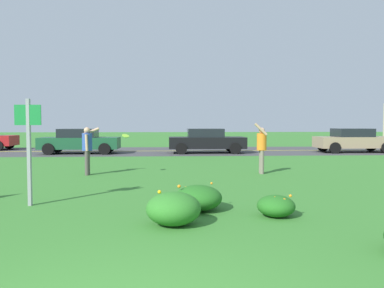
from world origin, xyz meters
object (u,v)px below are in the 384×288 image
person_thrower_blue_shirt (87,146)px  person_catcher_orange_shirt (262,146)px  car_black_center_right (207,141)px  frisbee_lime (126,136)px  car_dark_green_center_left (80,141)px  sign_post_near_path (29,141)px  car_tan_rightmost (353,140)px

person_thrower_blue_shirt → person_catcher_orange_shirt: 6.08m
person_thrower_blue_shirt → car_black_center_right: person_thrower_blue_shirt is taller
frisbee_lime → car_black_center_right: car_black_center_right is taller
car_dark_green_center_left → car_black_center_right: (7.43, 0.00, 0.00)m
person_thrower_blue_shirt → frisbee_lime: size_ratio=6.18×
car_black_center_right → sign_post_near_path: bearing=-110.0°
person_catcher_orange_shirt → car_dark_green_center_left: (-8.46, 9.52, -0.24)m
sign_post_near_path → car_black_center_right: 15.46m
person_thrower_blue_shirt → person_catcher_orange_shirt: size_ratio=0.91×
sign_post_near_path → car_dark_green_center_left: 14.69m
frisbee_lime → car_tan_rightmost: car_tan_rightmost is taller
person_catcher_orange_shirt → car_black_center_right: (-1.03, 9.52, -0.24)m
sign_post_near_path → car_tan_rightmost: 20.34m
car_tan_rightmost → sign_post_near_path: bearing=-134.4°
person_thrower_blue_shirt → frisbee_lime: person_thrower_blue_shirt is taller
frisbee_lime → car_tan_rightmost: bearing=36.8°
person_thrower_blue_shirt → sign_post_near_path: bearing=-92.6°
person_thrower_blue_shirt → car_tan_rightmost: size_ratio=0.37×
frisbee_lime → car_black_center_right: 10.21m
sign_post_near_path → person_catcher_orange_shirt: sign_post_near_path is taller
person_catcher_orange_shirt → car_black_center_right: size_ratio=0.40×
sign_post_near_path → person_catcher_orange_shirt: (6.31, 5.00, -0.43)m
car_dark_green_center_left → person_thrower_blue_shirt: bearing=-75.9°
person_thrower_blue_shirt → person_catcher_orange_shirt: (6.08, -0.00, -0.01)m
sign_post_near_path → person_thrower_blue_shirt: 5.03m
frisbee_lime → car_dark_green_center_left: (-3.69, 9.48, -0.61)m
person_thrower_blue_shirt → car_dark_green_center_left: person_thrower_blue_shirt is taller
car_black_center_right → car_dark_green_center_left: bearing=180.0°
frisbee_lime → car_black_center_right: bearing=68.5°
frisbee_lime → sign_post_near_path: bearing=-107.0°
frisbee_lime → car_tan_rightmost: size_ratio=0.06×
sign_post_near_path → person_catcher_orange_shirt: size_ratio=1.29×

